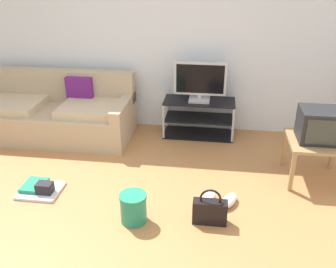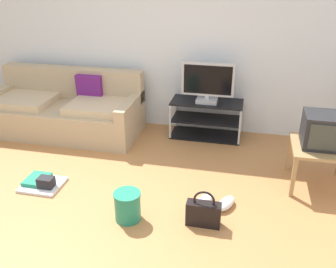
# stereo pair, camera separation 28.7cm
# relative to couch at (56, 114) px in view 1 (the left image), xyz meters

# --- Properties ---
(ground_plane) EXTENTS (9.00, 9.80, 0.02)m
(ground_plane) POSITION_rel_couch_xyz_m (1.23, -1.89, -0.32)
(ground_plane) COLOR #B27542
(wall_back) EXTENTS (9.00, 0.10, 2.70)m
(wall_back) POSITION_rel_couch_xyz_m (1.23, 0.56, 1.04)
(wall_back) COLOR silver
(wall_back) RESTS_ON ground_plane
(couch) EXTENTS (2.06, 0.91, 0.83)m
(couch) POSITION_rel_couch_xyz_m (0.00, 0.00, 0.00)
(couch) COLOR tan
(couch) RESTS_ON ground_plane
(tv_stand) EXTENTS (0.94, 0.43, 0.50)m
(tv_stand) POSITION_rel_couch_xyz_m (1.92, 0.25, -0.06)
(tv_stand) COLOR black
(tv_stand) RESTS_ON ground_plane
(flat_tv) EXTENTS (0.68, 0.22, 0.52)m
(flat_tv) POSITION_rel_couch_xyz_m (1.92, 0.23, 0.45)
(flat_tv) COLOR #B2B2B7
(flat_tv) RESTS_ON tv_stand
(side_table) EXTENTS (0.60, 0.60, 0.47)m
(side_table) POSITION_rel_couch_xyz_m (3.23, -0.73, 0.10)
(side_table) COLOR #9E7A4C
(side_table) RESTS_ON ground_plane
(crt_tv) EXTENTS (0.43, 0.38, 0.34)m
(crt_tv) POSITION_rel_couch_xyz_m (3.23, -0.71, 0.33)
(crt_tv) COLOR #232326
(crt_tv) RESTS_ON side_table
(handbag) EXTENTS (0.31, 0.11, 0.36)m
(handbag) POSITION_rel_couch_xyz_m (2.15, -1.64, -0.18)
(handbag) COLOR black
(handbag) RESTS_ON ground_plane
(cleaning_bucket) EXTENTS (0.25, 0.25, 0.28)m
(cleaning_bucket) POSITION_rel_couch_xyz_m (1.45, -1.71, -0.16)
(cleaning_bucket) COLOR #238466
(cleaning_bucket) RESTS_ON ground_plane
(sneakers_pair) EXTENTS (0.43, 0.30, 0.09)m
(sneakers_pair) POSITION_rel_couch_xyz_m (2.22, -1.34, -0.26)
(sneakers_pair) COLOR white
(sneakers_pair) RESTS_ON ground_plane
(floor_tray) EXTENTS (0.42, 0.37, 0.14)m
(floor_tray) POSITION_rel_couch_xyz_m (0.38, -1.38, -0.27)
(floor_tray) COLOR silver
(floor_tray) RESTS_ON ground_plane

